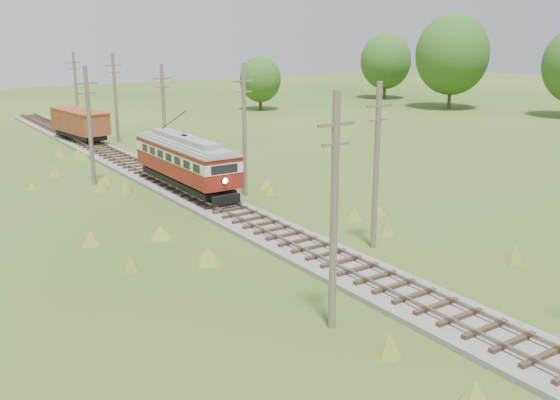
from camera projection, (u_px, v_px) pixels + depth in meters
railbed_main at (184, 190)px, 43.77m from camera, size 3.60×96.00×0.57m
streetcar at (185, 159)px, 42.90m from camera, size 2.77×11.66×5.31m
gondola at (80, 123)px, 62.81m from camera, size 3.78×8.71×2.80m
gravel_pile at (154, 147)px, 57.95m from camera, size 3.28×3.48×1.19m
utility_pole_r_2 at (376, 165)px, 31.58m from camera, size 1.60×0.30×8.60m
utility_pole_r_3 at (244, 129)px, 41.92m from camera, size 1.60×0.30×9.00m
utility_pole_r_4 at (164, 113)px, 52.33m from camera, size 1.60×0.30×8.40m
utility_pole_r_5 at (115, 97)px, 62.93m from camera, size 1.60×0.30×8.90m
utility_pole_r_6 at (76, 89)px, 73.29m from camera, size 1.60×0.30×8.70m
utility_pole_l_a at (334, 211)px, 22.69m from camera, size 1.60×0.30×9.00m
utility_pole_l_b at (90, 125)px, 45.08m from camera, size 1.60×0.30×8.60m
tree_right_4 at (452, 55)px, 89.98m from camera, size 10.50×10.50×13.53m
tree_right_5 at (386, 61)px, 104.31m from camera, size 8.40×8.40×10.82m
tree_mid_b at (260, 80)px, 89.28m from camera, size 5.88×5.88×7.57m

